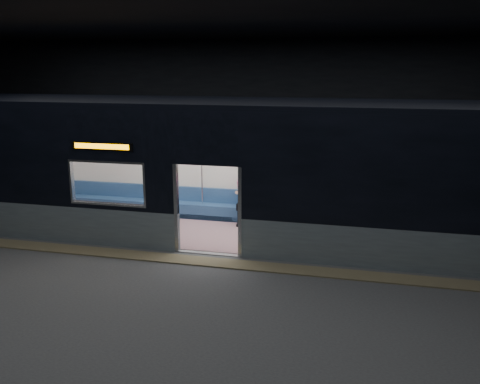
% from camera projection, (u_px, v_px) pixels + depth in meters
% --- Properties ---
extents(station_floor, '(24.00, 14.00, 0.01)m').
position_uv_depth(station_floor, '(194.00, 272.00, 10.53)').
color(station_floor, '#47494C').
rests_on(station_floor, ground).
extents(station_envelope, '(24.00, 14.00, 5.00)m').
position_uv_depth(station_envelope, '(190.00, 92.00, 9.64)').
color(station_envelope, black).
rests_on(station_envelope, station_floor).
extents(tactile_strip, '(22.80, 0.50, 0.03)m').
position_uv_depth(tactile_strip, '(202.00, 261.00, 11.04)').
color(tactile_strip, '#8C7F59').
rests_on(tactile_strip, station_floor).
extents(metro_car, '(18.00, 3.04, 3.35)m').
position_uv_depth(metro_car, '(225.00, 162.00, 12.48)').
color(metro_car, '#84969D').
rests_on(metro_car, station_floor).
extents(passenger, '(0.44, 0.76, 1.47)m').
position_uv_depth(passenger, '(247.00, 193.00, 13.59)').
color(passenger, black).
rests_on(passenger, metro_car).
extents(handbag, '(0.31, 0.27, 0.14)m').
position_uv_depth(handbag, '(246.00, 200.00, 13.39)').
color(handbag, black).
rests_on(handbag, passenger).
extents(transit_map, '(1.02, 0.03, 0.66)m').
position_uv_depth(transit_map, '(312.00, 170.00, 13.36)').
color(transit_map, white).
rests_on(transit_map, metro_car).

